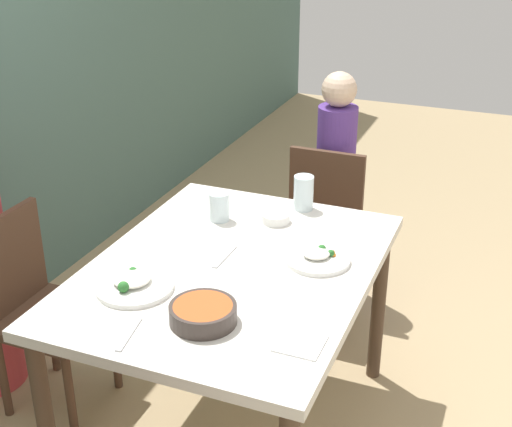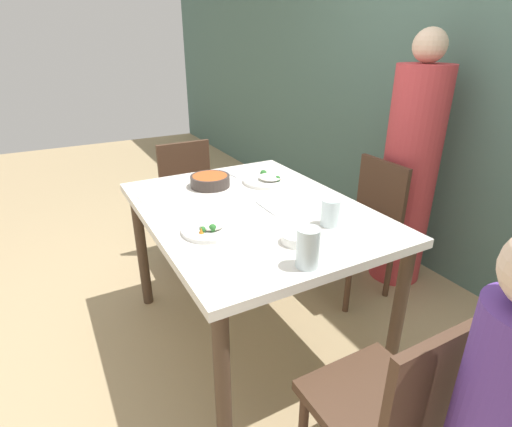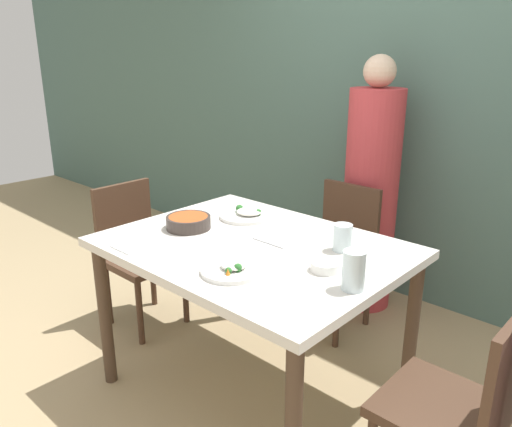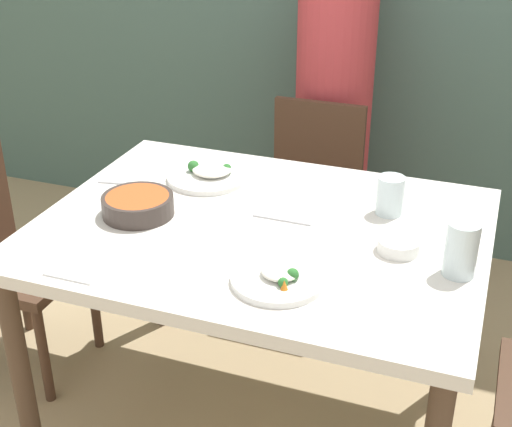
% 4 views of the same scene
% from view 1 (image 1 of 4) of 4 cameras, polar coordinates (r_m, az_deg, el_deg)
% --- Properties ---
extents(dining_table, '(1.29, 0.98, 0.78)m').
position_cam_1_polar(dining_table, '(2.63, -1.92, -5.86)').
color(dining_table, silver).
rests_on(dining_table, ground_plane).
extents(chair_adult_spot, '(0.40, 0.40, 0.85)m').
position_cam_1_polar(chair_adult_spot, '(3.07, -16.93, -7.03)').
color(chair_adult_spot, '#4C3323').
rests_on(chair_adult_spot, ground_plane).
extents(chair_child_spot, '(0.40, 0.40, 0.85)m').
position_cam_1_polar(chair_child_spot, '(3.54, 4.94, -1.52)').
color(chair_child_spot, '#4C3323').
rests_on(chair_child_spot, ground_plane).
extents(person_child, '(0.20, 0.20, 1.21)m').
position_cam_1_polar(person_child, '(3.73, 6.28, 1.89)').
color(person_child, '#5B3893').
rests_on(person_child, ground_plane).
extents(bowl_curry, '(0.21, 0.21, 0.06)m').
position_cam_1_polar(bowl_curry, '(2.26, -4.26, -7.96)').
color(bowl_curry, '#3D332D').
rests_on(bowl_curry, dining_table).
extents(plate_rice_adult, '(0.24, 0.24, 0.05)m').
position_cam_1_polar(plate_rice_adult, '(2.61, 4.96, -3.56)').
color(plate_rice_adult, white).
rests_on(plate_rice_adult, dining_table).
extents(plate_rice_child, '(0.27, 0.27, 0.06)m').
position_cam_1_polar(plate_rice_child, '(2.47, -9.77, -5.62)').
color(plate_rice_child, white).
rests_on(plate_rice_child, dining_table).
extents(bowl_rice_small, '(0.12, 0.12, 0.04)m').
position_cam_1_polar(bowl_rice_small, '(2.90, 1.57, -0.31)').
color(bowl_rice_small, white).
rests_on(bowl_rice_small, dining_table).
extents(glass_water_tall, '(0.08, 0.08, 0.12)m').
position_cam_1_polar(glass_water_tall, '(2.90, -2.96, 0.55)').
color(glass_water_tall, silver).
rests_on(glass_water_tall, dining_table).
extents(glass_water_short, '(0.08, 0.08, 0.15)m').
position_cam_1_polar(glass_water_short, '(3.00, 3.83, 1.67)').
color(glass_water_short, silver).
rests_on(glass_water_short, dining_table).
extents(napkin_folded, '(0.14, 0.14, 0.01)m').
position_cam_1_polar(napkin_folded, '(2.18, 3.56, -10.30)').
color(napkin_folded, white).
rests_on(napkin_folded, dining_table).
extents(fork_steel, '(0.18, 0.02, 0.01)m').
position_cam_1_polar(fork_steel, '(2.64, -2.53, -3.45)').
color(fork_steel, silver).
rests_on(fork_steel, dining_table).
extents(spoon_steel, '(0.18, 0.05, 0.01)m').
position_cam_1_polar(spoon_steel, '(2.24, -10.13, -9.47)').
color(spoon_steel, silver).
rests_on(spoon_steel, dining_table).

